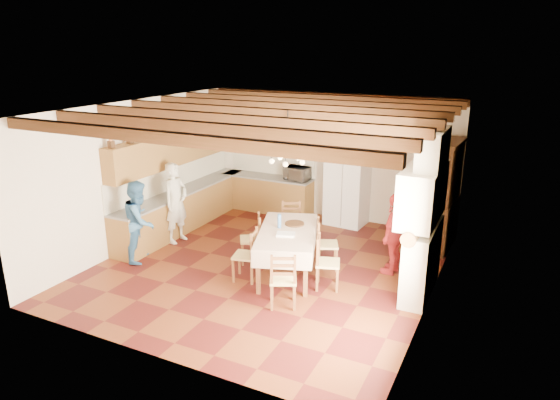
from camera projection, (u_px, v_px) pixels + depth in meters
The scene contains 31 objects.
floor at pixel (268, 266), 9.55m from camera, with size 6.00×6.50×0.02m, color #481411.
ceiling at pixel (267, 107), 8.65m from camera, with size 6.00×6.50×0.02m, color silver.
wall_back at pixel (331, 156), 11.89m from camera, with size 6.00×0.02×3.00m, color #EEE5CB.
wall_front at pixel (149, 256), 6.31m from camera, with size 6.00×0.02×3.00m, color #EEE5CB.
wall_left at pixel (140, 173), 10.37m from camera, with size 0.02×6.50×3.00m, color #EEE5CB.
wall_right at pixel (438, 214), 7.83m from camera, with size 0.02×6.50×3.00m, color #EEE5CB.
ceiling_beams at pixel (267, 113), 8.68m from camera, with size 6.00×6.30×0.16m, color #3B250F, non-canonical shape.
lower_cabinets_left at pixel (185, 209), 11.46m from camera, with size 0.60×4.30×0.86m, color brown.
lower_cabinets_back at pixel (268, 194), 12.60m from camera, with size 2.30×0.60×0.86m, color brown.
countertop_left at pixel (184, 190), 11.32m from camera, with size 0.62×4.30×0.04m, color slate.
countertop_back at pixel (268, 177), 12.46m from camera, with size 2.34×0.62×0.04m, color slate.
backsplash_left at pixel (173, 175), 11.34m from camera, with size 0.03×4.30×0.60m, color silver.
backsplash_back at pixel (273, 162), 12.61m from camera, with size 2.30×0.03×0.60m, color silver.
upper_cabinets at pixel (177, 148), 11.08m from camera, with size 0.35×4.20×0.70m, color brown.
fireplace at pixel (421, 214), 8.16m from camera, with size 0.56×1.60×2.80m, color beige, non-canonical shape.
wall_picture at pixel (396, 148), 11.11m from camera, with size 0.34×0.03×0.42m, color #332218.
refrigerator at pixel (347, 187), 11.55m from camera, with size 0.89×0.73×1.78m, color white.
hutch at pixel (443, 195), 10.12m from camera, with size 0.52×1.24×2.24m, color #3A2712, non-canonical shape.
dining_table at pixel (287, 235), 9.03m from camera, with size 1.57×2.15×0.84m.
chandelier at pixel (288, 154), 8.59m from camera, with size 0.47×0.47×0.03m, color black.
chair_left_near at pixel (245, 254), 8.87m from camera, with size 0.42×0.40×0.96m, color brown, non-canonical shape.
chair_left_far at pixel (251, 238), 9.60m from camera, with size 0.42×0.40×0.96m, color brown, non-canonical shape.
chair_right_near at pixel (328, 262), 8.57m from camera, with size 0.42×0.40×0.96m, color brown, non-canonical shape.
chair_right_far at pixel (327, 243), 9.36m from camera, with size 0.42×0.40×0.96m, color brown, non-canonical shape.
chair_end_near at pixel (283, 278), 7.96m from camera, with size 0.42×0.40×0.96m, color brown, non-canonical shape.
chair_end_far at pixel (291, 225), 10.31m from camera, with size 0.42×0.40×0.96m, color brown, non-canonical shape.
person_man at pixel (176, 203), 10.50m from camera, with size 0.63×0.41×1.72m, color beige.
person_woman_blue at pixel (140, 221), 9.61m from camera, with size 0.78×0.61×1.60m, color teal.
person_woman_red at pixel (395, 234), 9.06m from camera, with size 0.89×0.37×1.52m, color red.
microwave at pixel (297, 173), 12.07m from camera, with size 0.59×0.40×0.33m, color silver.
fridge_vase at pixel (354, 143), 11.20m from camera, with size 0.27×0.27×0.28m, color #3A2712.
Camera 1 is at (4.05, -7.74, 4.06)m, focal length 32.00 mm.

